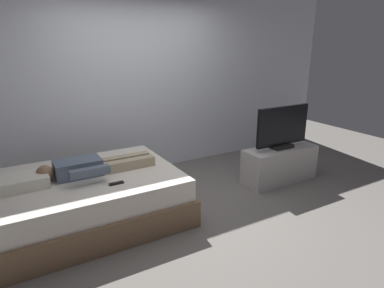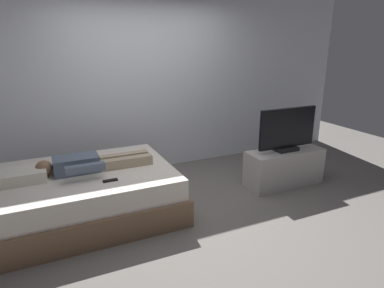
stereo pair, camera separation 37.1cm
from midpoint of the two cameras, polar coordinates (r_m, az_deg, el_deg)
ground_plane at (r=4.00m, az=-2.45°, el=-11.72°), size 10.00×10.00×0.00m
back_wall at (r=5.20m, az=-7.40°, el=11.15°), size 6.40×0.10×2.80m
bed at (r=3.97m, az=-19.44°, el=-8.72°), size 1.94×1.50×0.54m
pillow at (r=3.80m, az=-29.56°, el=-5.69°), size 0.48×0.34×0.12m
person at (r=3.85m, az=-19.58°, el=-3.76°), size 1.26×0.46×0.18m
remote at (r=3.54m, az=-15.75°, el=-6.53°), size 0.15×0.04×0.02m
tv_stand at (r=4.87m, az=12.60°, el=-3.46°), size 1.10×0.40×0.50m
tv at (r=4.71m, az=13.02°, el=2.64°), size 0.88×0.20×0.59m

